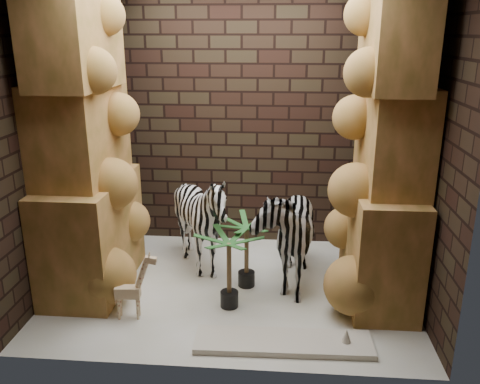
# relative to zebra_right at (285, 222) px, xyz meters

# --- Properties ---
(floor) EXTENTS (3.50, 3.50, 0.00)m
(floor) POSITION_rel_zebra_right_xyz_m (-0.52, -0.20, -0.65)
(floor) COLOR white
(floor) RESTS_ON ground
(wall_back) EXTENTS (3.50, 0.00, 3.50)m
(wall_back) POSITION_rel_zebra_right_xyz_m (-0.52, 1.05, 0.85)
(wall_back) COLOR black
(wall_back) RESTS_ON ground
(wall_front) EXTENTS (3.50, 0.00, 3.50)m
(wall_front) POSITION_rel_zebra_right_xyz_m (-0.52, -1.45, 0.85)
(wall_front) COLOR black
(wall_front) RESTS_ON ground
(wall_left) EXTENTS (0.00, 3.00, 3.00)m
(wall_left) POSITION_rel_zebra_right_xyz_m (-2.27, -0.20, 0.85)
(wall_left) COLOR black
(wall_left) RESTS_ON ground
(wall_right) EXTENTS (0.00, 3.00, 3.00)m
(wall_right) POSITION_rel_zebra_right_xyz_m (1.23, -0.20, 0.85)
(wall_right) COLOR black
(wall_right) RESTS_ON ground
(rock_pillar_left) EXTENTS (0.68, 1.30, 3.00)m
(rock_pillar_left) POSITION_rel_zebra_right_xyz_m (-1.92, -0.20, 0.85)
(rock_pillar_left) COLOR tan
(rock_pillar_left) RESTS_ON floor
(rock_pillar_right) EXTENTS (0.58, 1.25, 3.00)m
(rock_pillar_right) POSITION_rel_zebra_right_xyz_m (0.90, -0.20, 0.85)
(rock_pillar_right) COLOR tan
(rock_pillar_right) RESTS_ON floor
(zebra_right) EXTENTS (0.63, 1.12, 1.30)m
(zebra_right) POSITION_rel_zebra_right_xyz_m (0.00, 0.00, 0.00)
(zebra_right) COLOR white
(zebra_right) RESTS_ON floor
(zebra_left) EXTENTS (1.17, 1.34, 1.04)m
(zebra_left) POSITION_rel_zebra_right_xyz_m (-0.86, 0.15, -0.13)
(zebra_left) COLOR white
(zebra_left) RESTS_ON floor
(giraffe_toy) EXTENTS (0.34, 0.14, 0.65)m
(giraffe_toy) POSITION_rel_zebra_right_xyz_m (-1.38, -0.81, -0.32)
(giraffe_toy) COLOR beige
(giraffe_toy) RESTS_ON floor
(palm_front) EXTENTS (0.36, 0.36, 0.73)m
(palm_front) POSITION_rel_zebra_right_xyz_m (-0.37, -0.13, -0.29)
(palm_front) COLOR #1D501A
(palm_front) RESTS_ON floor
(palm_back) EXTENTS (0.36, 0.36, 0.74)m
(palm_back) POSITION_rel_zebra_right_xyz_m (-0.50, -0.55, -0.28)
(palm_back) COLOR #1D501A
(palm_back) RESTS_ON floor
(surfboard) EXTENTS (1.47, 0.40, 0.05)m
(surfboard) POSITION_rel_zebra_right_xyz_m (0.00, -1.11, -0.63)
(surfboard) COLOR beige
(surfboard) RESTS_ON floor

